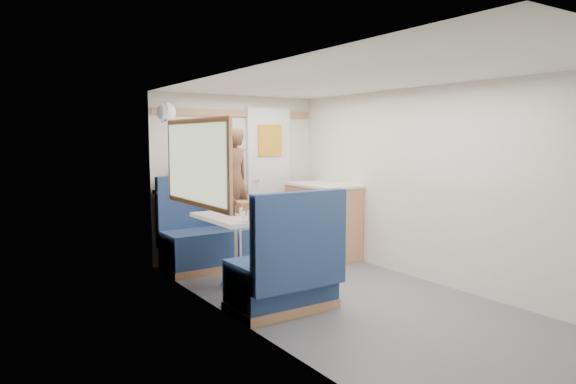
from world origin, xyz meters
TOP-DOWN VIEW (x-y plane):
  - floor at (0.00, 0.00)m, footprint 4.50×4.50m
  - ceiling at (0.00, 0.00)m, footprint 4.50×4.50m
  - wall_back at (0.00, 2.25)m, footprint 2.20×0.02m
  - wall_left at (-1.10, 0.00)m, footprint 0.02×4.50m
  - wall_right at (1.10, 0.00)m, footprint 0.02×4.50m
  - oak_trim_low at (0.00, 2.23)m, footprint 2.15×0.02m
  - oak_trim_high at (0.00, 2.23)m, footprint 2.15×0.02m
  - side_window at (-1.08, 1.00)m, footprint 0.04×1.30m
  - rear_door at (0.45, 2.22)m, footprint 0.62×0.12m
  - dinette_table at (-0.65, 1.00)m, footprint 0.62×0.92m
  - bench_far at (-0.65, 1.86)m, footprint 0.90×0.59m
  - bench_near at (-0.65, 0.14)m, footprint 0.90×0.59m
  - ledge at (-0.65, 2.12)m, footprint 0.90×0.14m
  - dome_light at (-1.04, 1.85)m, footprint 0.20×0.20m
  - galley_counter at (0.82, 1.55)m, footprint 0.57×0.92m
  - person at (-0.28, 1.78)m, footprint 0.48×0.38m
  - duffel_bag at (-0.61, 2.12)m, footprint 0.49×0.26m
  - tray at (-0.44, 0.93)m, footprint 0.31×0.38m
  - orange_fruit at (-0.47, 0.71)m, footprint 0.07×0.07m
  - cheese_block at (-0.56, 0.87)m, footprint 0.11×0.08m
  - wine_glass at (-0.69, 1.02)m, footprint 0.08×0.08m
  - tumbler_left at (-0.76, 0.62)m, footprint 0.07×0.07m
  - beer_glass at (-0.43, 0.98)m, footprint 0.07×0.07m
  - pepper_grinder at (-0.67, 1.05)m, footprint 0.04×0.04m
  - salt_grinder at (-0.64, 0.94)m, footprint 0.03×0.03m
  - bread_loaf at (-0.51, 1.16)m, footprint 0.17×0.28m

SIDE VIEW (x-z plane):
  - floor at x=0.00m, z-range 0.00..0.00m
  - bench_far at x=-0.65m, z-range -0.22..0.83m
  - bench_near at x=-0.65m, z-range -0.22..0.83m
  - galley_counter at x=0.82m, z-range 0.01..0.93m
  - dinette_table at x=-0.65m, z-range 0.21..0.93m
  - tray at x=-0.44m, z-range 0.72..0.74m
  - cheese_block at x=-0.56m, z-range 0.74..0.77m
  - salt_grinder at x=-0.64m, z-range 0.72..0.80m
  - pepper_grinder at x=-0.67m, z-range 0.72..0.82m
  - orange_fruit at x=-0.47m, z-range 0.74..0.80m
  - beer_glass at x=-0.43m, z-range 0.72..0.83m
  - tumbler_left at x=-0.76m, z-range 0.72..0.83m
  - bread_loaf at x=-0.51m, z-range 0.72..0.83m
  - wine_glass at x=-0.69m, z-range 0.76..0.93m
  - oak_trim_low at x=0.00m, z-range 0.81..0.89m
  - ledge at x=-0.65m, z-range 0.86..0.90m
  - rear_door at x=0.45m, z-range 0.04..1.90m
  - wall_back at x=0.00m, z-range 0.00..2.00m
  - wall_left at x=-1.10m, z-range 0.00..2.00m
  - wall_right at x=1.10m, z-range 0.00..2.00m
  - duffel_bag at x=-0.61m, z-range 0.90..1.13m
  - person at x=-0.28m, z-range 0.45..1.59m
  - side_window at x=-1.08m, z-range 0.89..1.61m
  - dome_light at x=-1.04m, z-range 1.65..1.85m
  - oak_trim_high at x=0.00m, z-range 1.74..1.82m
  - ceiling at x=0.00m, z-range 2.00..2.00m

